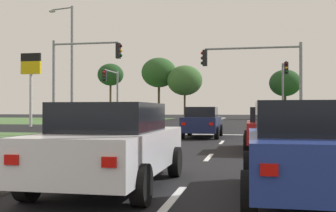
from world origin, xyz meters
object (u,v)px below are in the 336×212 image
car_red_second (273,128)px  car_grey_fifth (92,118)px  car_blue_third (309,150)px  fuel_price_totem (31,73)px  traffic_signal_far_right (284,82)px  pedestrian_at_median (201,113)px  street_lamp_second (70,61)px  traffic_signal_near_right (261,70)px  treeline_near (111,75)px  traffic_signal_near_left (78,69)px  treeline_third (185,80)px  car_navy_near (202,122)px  treeline_fourth (285,83)px  car_white_fourth (113,144)px  traffic_signal_far_left (113,87)px  treeline_second (159,73)px

car_red_second → car_grey_fifth: bearing=128.3°
car_blue_third → fuel_price_totem: (-19.49, 26.36, 3.86)m
traffic_signal_far_right → pedestrian_at_median: 10.99m
car_grey_fifth → street_lamp_second: bearing=170.4°
traffic_signal_near_right → treeline_near: size_ratio=0.62×
traffic_signal_near_left → fuel_price_totem: fuel_price_totem is taller
car_grey_fifth → traffic_signal_far_right: (15.46, 4.38, 2.97)m
car_red_second → treeline_third: size_ratio=0.50×
car_red_second → street_lamp_second: 20.08m
car_navy_near → treeline_near: (-20.80, 46.16, 6.63)m
car_navy_near → treeline_fourth: (8.05, 47.27, 4.95)m
car_red_second → treeline_third: (-10.64, 48.56, 5.23)m
car_navy_near → car_red_second: car_navy_near is taller
treeline_fourth → car_white_fourth: bearing=-97.5°
car_white_fourth → treeline_third: treeline_third is taller
traffic_signal_near_left → street_lamp_second: street_lamp_second is taller
traffic_signal_far_left → traffic_signal_near_left: traffic_signal_near_left is taller
car_white_fourth → treeline_near: (-20.74, 60.72, 6.65)m
car_white_fourth → traffic_signal_near_right: bearing=79.7°
traffic_signal_far_right → car_red_second: bearing=-95.5°
car_navy_near → car_blue_third: size_ratio=1.04×
treeline_near → car_white_fourth: bearing=-71.1°
traffic_signal_far_right → treeline_second: (-17.01, 28.30, 3.60)m
car_navy_near → treeline_near: size_ratio=0.47×
fuel_price_totem → treeline_second: size_ratio=0.65×
car_grey_fifth → treeline_fourth: size_ratio=0.55×
car_red_second → treeline_third: treeline_third is taller
car_navy_near → car_grey_fifth: size_ratio=0.99×
car_grey_fifth → traffic_signal_far_right: bearing=-74.2°
pedestrian_at_median → treeline_fourth: bearing=-38.0°
traffic_signal_far_right → treeline_third: bearing=115.0°
car_red_second → treeline_near: bearing=114.5°
pedestrian_at_median → car_grey_fifth: bearing=131.4°
pedestrian_at_median → treeline_second: treeline_second is taller
traffic_signal_near_right → car_grey_fifth: bearing=150.7°
traffic_signal_far_right → treeline_fourth: (2.72, 32.52, 1.97)m
car_blue_third → traffic_signal_near_left: (-11.60, 18.00, 3.25)m
traffic_signal_far_left → traffic_signal_near_left: 11.87m
traffic_signal_near_left → street_lamp_second: size_ratio=0.64×
traffic_signal_far_left → traffic_signal_near_right: 17.50m
car_grey_fifth → fuel_price_totem: fuel_price_totem is taller
car_navy_near → car_white_fourth: size_ratio=0.97×
traffic_signal_far_left → pedestrian_at_median: (7.33, 7.27, -2.39)m
fuel_price_totem → pedestrian_at_median: bearing=38.1°
car_white_fourth → treeline_second: bearing=101.4°
car_blue_third → fuel_price_totem: fuel_price_totem is taller
car_grey_fifth → treeline_near: bearing=16.6°
car_white_fourth → car_grey_fifth: bearing=112.0°
treeline_fourth → car_grey_fifth: bearing=-116.2°
car_white_fourth → treeline_fourth: bearing=82.5°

